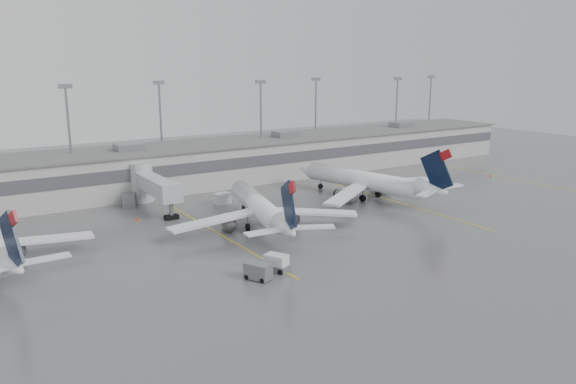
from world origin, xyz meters
TOP-DOWN VIEW (x-y plane):
  - ground at (0.00, 0.00)m, footprint 260.00×260.00m
  - terminal at (-0.01, 57.98)m, footprint 152.00×17.00m
  - light_masts at (0.00, 63.75)m, footprint 142.40×8.00m
  - jet_bridge_right at (-20.50, 45.72)m, footprint 4.00×17.20m
  - stand_markings at (-0.00, 24.00)m, footprint 105.25×40.00m
  - jet_mid_left at (-11.05, 23.81)m, footprint 27.86×31.63m
  - jet_mid_right at (14.74, 29.46)m, footprint 29.51×33.42m
  - baggage_tug at (-18.21, 7.85)m, footprint 3.09×3.66m
  - baggage_cart at (-21.41, 6.65)m, footprint 2.87×3.47m
  - gse_uld_a at (-44.71, 38.21)m, footprint 2.98×2.31m
  - gse_uld_b at (-9.27, 40.62)m, footprint 2.95×2.19m
  - gse_uld_c at (22.20, 43.51)m, footprint 3.23×2.74m
  - gse_loader at (-23.67, 47.66)m, footprint 3.06×3.84m
  - cone_b at (-25.33, 38.03)m, footprint 0.46×0.46m
  - cone_c at (21.53, 34.85)m, footprint 0.38×0.38m
  - cone_d at (50.29, 30.32)m, footprint 0.42×0.42m

SIDE VIEW (x-z plane):
  - ground at x=0.00m, z-range 0.00..0.00m
  - stand_markings at x=0.00m, z-range 0.00..0.01m
  - cone_c at x=21.53m, z-range 0.00..0.61m
  - cone_d at x=50.29m, z-range 0.00..0.67m
  - cone_b at x=-25.33m, z-range 0.00..0.74m
  - baggage_tug at x=-18.21m, z-range -0.22..1.80m
  - gse_uld_a at x=-44.71m, z-range 0.00..1.88m
  - gse_uld_b at x=-9.27m, z-range 0.00..1.92m
  - gse_uld_c at x=22.20m, z-range 0.00..1.94m
  - baggage_cart at x=-21.41m, z-range 0.04..1.98m
  - gse_loader at x=-23.67m, z-range 0.00..2.09m
  - jet_mid_left at x=-11.05m, z-range -1.97..8.46m
  - jet_mid_right at x=14.74m, z-range -2.07..8.87m
  - jet_bridge_right at x=-20.50m, z-range 0.37..7.37m
  - terminal at x=-0.01m, z-range -0.55..8.90m
  - light_masts at x=0.00m, z-range 1.73..22.33m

